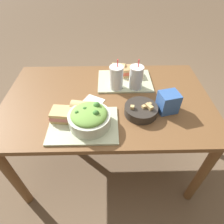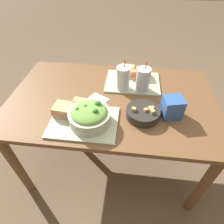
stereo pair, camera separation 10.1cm
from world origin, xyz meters
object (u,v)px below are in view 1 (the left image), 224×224
at_px(baguette_near, 81,107).
at_px(napkin_folded, 94,101).
at_px(baguette_far, 119,69).
at_px(drink_cup_dark, 116,78).
at_px(drink_cup_red, 136,78).
at_px(chip_bag, 168,102).
at_px(sandwich_far, 130,71).
at_px(salad_bowl, 89,117).
at_px(soup_bowl, 141,110).
at_px(sandwich_near, 62,115).

xyz_separation_m(baguette_near, napkin_folded, (0.06, 0.12, -0.05)).
relative_size(baguette_near, baguette_far, 1.13).
xyz_separation_m(drink_cup_dark, drink_cup_red, (0.13, 0.00, -0.00)).
bearing_deg(baguette_near, chip_bag, -77.14).
xyz_separation_m(sandwich_far, baguette_far, (-0.08, 0.02, 0.01)).
relative_size(sandwich_far, baguette_far, 1.33).
relative_size(baguette_far, chip_bag, 0.84).
distance_m(drink_cup_red, chip_bag, 0.28).
bearing_deg(sandwich_far, baguette_far, 155.96).
distance_m(sandwich_far, baguette_far, 0.08).
xyz_separation_m(salad_bowl, soup_bowl, (0.30, 0.09, -0.03)).
height_order(baguette_near, napkin_folded, baguette_near).
relative_size(salad_bowl, sandwich_near, 1.76).
xyz_separation_m(drink_cup_dark, napkin_folded, (-0.15, -0.13, -0.09)).
xyz_separation_m(baguette_near, drink_cup_dark, (0.21, 0.25, 0.04)).
bearing_deg(salad_bowl, sandwich_near, 163.99).
relative_size(soup_bowl, sandwich_near, 1.49).
relative_size(salad_bowl, soup_bowl, 1.19).
bearing_deg(chip_bag, napkin_folded, 154.52).
xyz_separation_m(sandwich_near, drink_cup_red, (0.45, 0.30, 0.04)).
distance_m(sandwich_near, napkin_folded, 0.24).
bearing_deg(baguette_far, drink_cup_red, -141.32).
distance_m(sandwich_near, sandwich_far, 0.63).
height_order(baguette_near, drink_cup_dark, drink_cup_dark).
bearing_deg(salad_bowl, sandwich_far, 62.23).
bearing_deg(soup_bowl, baguette_far, 104.29).
bearing_deg(soup_bowl, sandwich_far, 94.27).
bearing_deg(drink_cup_dark, baguette_far, 81.90).
bearing_deg(soup_bowl, drink_cup_dark, 118.69).
bearing_deg(salad_bowl, chip_bag, 14.47).
bearing_deg(baguette_near, salad_bowl, -139.60).
distance_m(drink_cup_red, napkin_folded, 0.32).
distance_m(salad_bowl, baguette_near, 0.11).
height_order(baguette_far, napkin_folded, baguette_far).
relative_size(baguette_near, chip_bag, 0.95).
bearing_deg(soup_bowl, baguette_near, 179.29).
height_order(soup_bowl, chip_bag, chip_bag).
xyz_separation_m(sandwich_near, chip_bag, (0.62, 0.07, 0.02)).
relative_size(baguette_far, drink_cup_dark, 0.51).
bearing_deg(baguette_far, soup_bowl, -156.59).
relative_size(baguette_near, sandwich_far, 0.85).
height_order(salad_bowl, baguette_far, salad_bowl).
bearing_deg(drink_cup_red, salad_bowl, -130.35).
bearing_deg(napkin_folded, chip_bag, -12.10).
xyz_separation_m(salad_bowl, drink_cup_dark, (0.16, 0.34, 0.02)).
height_order(sandwich_far, napkin_folded, sandwich_far).
xyz_separation_m(salad_bowl, drink_cup_red, (0.29, 0.34, 0.02)).
height_order(sandwich_near, drink_cup_red, drink_cup_red).
height_order(drink_cup_dark, drink_cup_red, drink_cup_dark).
xyz_separation_m(soup_bowl, baguette_far, (-0.11, 0.44, 0.02)).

